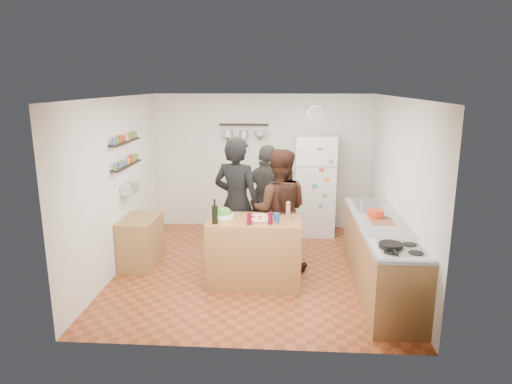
# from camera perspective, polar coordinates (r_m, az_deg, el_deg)

# --- Properties ---
(room_shell) EXTENTS (4.20, 4.20, 4.20)m
(room_shell) POSITION_cam_1_polar(r_m,az_deg,el_deg) (6.87, 0.16, 1.37)
(room_shell) COLOR brown
(room_shell) RESTS_ON ground
(prep_island) EXTENTS (1.25, 0.72, 0.91)m
(prep_island) POSITION_cam_1_polar(r_m,az_deg,el_deg) (6.27, -0.19, -7.42)
(prep_island) COLOR olive
(prep_island) RESTS_ON floor
(pizza_board) EXTENTS (0.42, 0.34, 0.02)m
(pizza_board) POSITION_cam_1_polar(r_m,az_deg,el_deg) (6.09, 0.55, -3.42)
(pizza_board) COLOR brown
(pizza_board) RESTS_ON prep_island
(pizza) EXTENTS (0.34, 0.34, 0.02)m
(pizza) POSITION_cam_1_polar(r_m,az_deg,el_deg) (6.09, 0.55, -3.25)
(pizza) COLOR beige
(pizza) RESTS_ON pizza_board
(salad_bowl) EXTENTS (0.27, 0.27, 0.05)m
(salad_bowl) POSITION_cam_1_polar(r_m,az_deg,el_deg) (6.20, -4.03, -2.98)
(salad_bowl) COLOR white
(salad_bowl) RESTS_ON prep_island
(wine_bottle) EXTENTS (0.08, 0.08, 0.24)m
(wine_bottle) POSITION_cam_1_polar(r_m,az_deg,el_deg) (5.93, -5.17, -2.85)
(wine_bottle) COLOR black
(wine_bottle) RESTS_ON prep_island
(wine_glass_near) EXTENTS (0.06, 0.06, 0.16)m
(wine_glass_near) POSITION_cam_1_polar(r_m,az_deg,el_deg) (5.87, -0.84, -3.38)
(wine_glass_near) COLOR #5C071C
(wine_glass_near) RESTS_ON prep_island
(wine_glass_far) EXTENTS (0.06, 0.06, 0.15)m
(wine_glass_far) POSITION_cam_1_polar(r_m,az_deg,el_deg) (5.90, 1.81, -3.33)
(wine_glass_far) COLOR #50061E
(wine_glass_far) RESTS_ON prep_island
(pepper_mill) EXTENTS (0.06, 0.06, 0.20)m
(pepper_mill) POSITION_cam_1_polar(r_m,az_deg,el_deg) (6.13, 4.05, -2.49)
(pepper_mill) COLOR #9B6641
(pepper_mill) RESTS_ON prep_island
(salt_canister) EXTENTS (0.08, 0.08, 0.13)m
(salt_canister) POSITION_cam_1_polar(r_m,az_deg,el_deg) (5.98, 2.60, -3.24)
(salt_canister) COLOR navy
(salt_canister) RESTS_ON prep_island
(person_left) EXTENTS (0.83, 0.68, 1.96)m
(person_left) POSITION_cam_1_polar(r_m,az_deg,el_deg) (6.65, -2.41, -1.44)
(person_left) COLOR black
(person_left) RESTS_ON floor
(person_center) EXTENTS (0.89, 0.71, 1.79)m
(person_center) POSITION_cam_1_polar(r_m,az_deg,el_deg) (6.62, 2.89, -2.28)
(person_center) COLOR black
(person_center) RESTS_ON floor
(person_back) EXTENTS (1.13, 0.79, 1.77)m
(person_back) POSITION_cam_1_polar(r_m,az_deg,el_deg) (7.14, 1.46, -1.15)
(person_back) COLOR #282724
(person_back) RESTS_ON floor
(counter_run) EXTENTS (0.63, 2.63, 0.90)m
(counter_run) POSITION_cam_1_polar(r_m,az_deg,el_deg) (6.31, 15.32, -7.82)
(counter_run) COLOR #9E7042
(counter_run) RESTS_ON floor
(stove_top) EXTENTS (0.60, 0.62, 0.02)m
(stove_top) POSITION_cam_1_polar(r_m,az_deg,el_deg) (5.29, 17.62, -6.88)
(stove_top) COLOR white
(stove_top) RESTS_ON counter_run
(skillet) EXTENTS (0.26, 0.26, 0.05)m
(skillet) POSITION_cam_1_polar(r_m,az_deg,el_deg) (5.28, 16.51, -6.42)
(skillet) COLOR black
(skillet) RESTS_ON stove_top
(sink) EXTENTS (0.50, 0.80, 0.03)m
(sink) POSITION_cam_1_polar(r_m,az_deg,el_deg) (6.96, 14.22, -1.71)
(sink) COLOR silver
(sink) RESTS_ON counter_run
(cutting_board) EXTENTS (0.30, 0.40, 0.02)m
(cutting_board) POSITION_cam_1_polar(r_m,az_deg,el_deg) (6.24, 15.44, -3.60)
(cutting_board) COLOR brown
(cutting_board) RESTS_ON counter_run
(red_bowl) EXTENTS (0.23, 0.23, 0.10)m
(red_bowl) POSITION_cam_1_polar(r_m,az_deg,el_deg) (6.39, 14.70, -2.62)
(red_bowl) COLOR red
(red_bowl) RESTS_ON counter_run
(fridge) EXTENTS (0.70, 0.68, 1.80)m
(fridge) POSITION_cam_1_polar(r_m,az_deg,el_deg) (8.28, 7.35, 0.88)
(fridge) COLOR white
(fridge) RESTS_ON floor
(wall_clock) EXTENTS (0.30, 0.03, 0.30)m
(wall_clock) POSITION_cam_1_polar(r_m,az_deg,el_deg) (8.43, 7.47, 9.70)
(wall_clock) COLOR silver
(wall_clock) RESTS_ON back_wall
(spice_shelf_lower) EXTENTS (0.12, 1.00, 0.02)m
(spice_shelf_lower) POSITION_cam_1_polar(r_m,az_deg,el_deg) (7.03, -15.87, 3.21)
(spice_shelf_lower) COLOR black
(spice_shelf_lower) RESTS_ON left_wall
(spice_shelf_upper) EXTENTS (0.12, 1.00, 0.02)m
(spice_shelf_upper) POSITION_cam_1_polar(r_m,az_deg,el_deg) (6.98, -16.05, 6.04)
(spice_shelf_upper) COLOR black
(spice_shelf_upper) RESTS_ON left_wall
(produce_basket) EXTENTS (0.18, 0.35, 0.14)m
(produce_basket) POSITION_cam_1_polar(r_m,az_deg,el_deg) (7.09, -15.46, 0.43)
(produce_basket) COLOR silver
(produce_basket) RESTS_ON left_wall
(side_table) EXTENTS (0.50, 0.80, 0.73)m
(side_table) POSITION_cam_1_polar(r_m,az_deg,el_deg) (7.13, -14.19, -5.99)
(side_table) COLOR #9F7C42
(side_table) RESTS_ON floor
(pot_rack) EXTENTS (0.90, 0.04, 0.04)m
(pot_rack) POSITION_cam_1_polar(r_m,az_deg,el_deg) (8.38, -1.53, 8.42)
(pot_rack) COLOR black
(pot_rack) RESTS_ON back_wall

